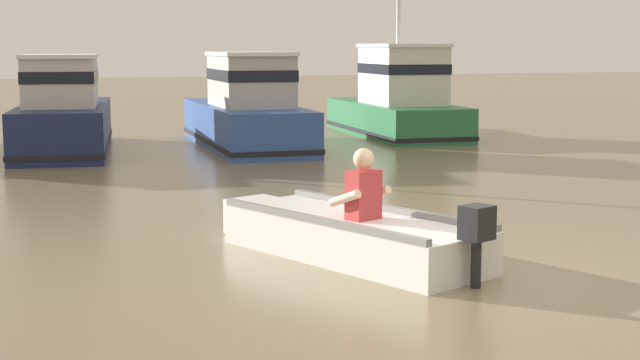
% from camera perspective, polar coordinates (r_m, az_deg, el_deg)
% --- Properties ---
extents(ground_plane, '(120.00, 120.00, 0.00)m').
position_cam_1_polar(ground_plane, '(8.87, 9.71, -6.48)').
color(ground_plane, '#7A6B4C').
extents(rowboat_with_person, '(2.19, 3.59, 1.19)m').
position_cam_1_polar(rowboat_with_person, '(9.90, 1.78, -3.34)').
color(rowboat_with_person, white).
rests_on(rowboat_with_person, ground).
extents(moored_boat_navy, '(2.62, 5.83, 2.07)m').
position_cam_1_polar(moored_boat_navy, '(20.41, -15.49, 3.85)').
color(moored_boat_navy, '#19234C').
rests_on(moored_boat_navy, ground).
extents(moored_boat_blue, '(2.17, 5.96, 2.11)m').
position_cam_1_polar(moored_boat_blue, '(20.61, -4.50, 4.18)').
color(moored_boat_blue, '#2D519E').
rests_on(moored_boat_blue, ground).
extents(moored_boat_green, '(2.41, 5.64, 3.66)m').
position_cam_1_polar(moored_boat_green, '(23.28, 4.83, 4.78)').
color(moored_boat_green, '#287042').
rests_on(moored_boat_green, ground).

